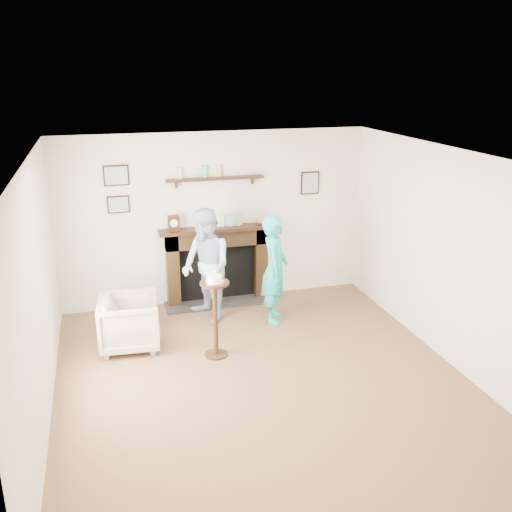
# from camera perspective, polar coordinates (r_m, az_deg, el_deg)

# --- Properties ---
(ground) EXTENTS (5.00, 5.00, 0.00)m
(ground) POSITION_cam_1_polar(r_m,az_deg,el_deg) (6.54, 0.70, -12.38)
(ground) COLOR brown
(ground) RESTS_ON ground
(room_shell) EXTENTS (4.54, 5.02, 2.52)m
(room_shell) POSITION_cam_1_polar(r_m,az_deg,el_deg) (6.52, -0.96, 3.06)
(room_shell) COLOR beige
(room_shell) RESTS_ON ground
(armchair) EXTENTS (0.78, 0.77, 0.67)m
(armchair) POSITION_cam_1_polar(r_m,az_deg,el_deg) (7.43, -12.34, -8.85)
(armchair) COLOR tan
(armchair) RESTS_ON ground
(man) EXTENTS (0.81, 0.92, 1.57)m
(man) POSITION_cam_1_polar(r_m,az_deg,el_deg) (8.03, -4.84, -6.31)
(man) COLOR silver
(man) RESTS_ON ground
(woman) EXTENTS (0.53, 0.64, 1.50)m
(woman) POSITION_cam_1_polar(r_m,az_deg,el_deg) (7.99, 1.82, -6.37)
(woman) COLOR #1FABB3
(woman) RESTS_ON ground
(pedestal_table) EXTENTS (0.34, 0.34, 1.10)m
(pedestal_table) POSITION_cam_1_polar(r_m,az_deg,el_deg) (6.79, -4.12, -4.82)
(pedestal_table) COLOR black
(pedestal_table) RESTS_ON ground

